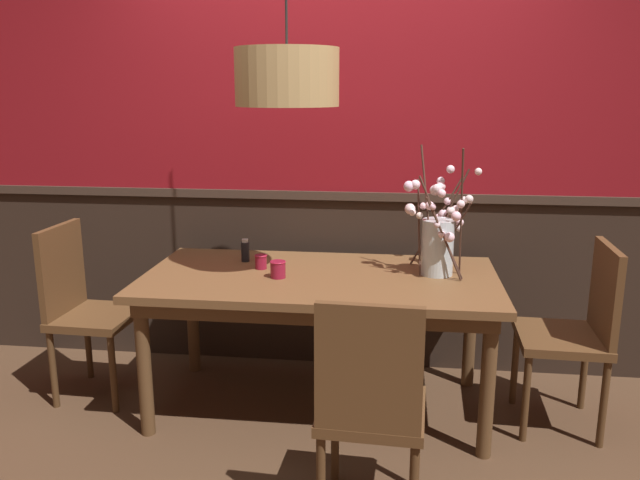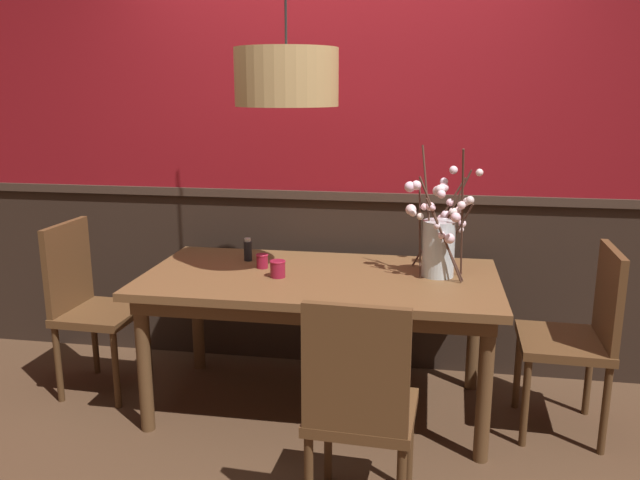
# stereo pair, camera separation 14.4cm
# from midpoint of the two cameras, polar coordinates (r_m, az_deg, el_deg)

# --- Properties ---
(ground_plane) EXTENTS (24.00, 24.00, 0.00)m
(ground_plane) POSITION_cam_midpoint_polar(r_m,az_deg,el_deg) (3.58, -1.19, -14.69)
(ground_plane) COLOR #4C3321
(back_wall) EXTENTS (5.51, 0.14, 2.96)m
(back_wall) POSITION_cam_midpoint_polar(r_m,az_deg,el_deg) (3.80, 0.11, 10.21)
(back_wall) COLOR #2D2119
(back_wall) RESTS_ON ground
(dining_table) EXTENTS (1.82, 0.93, 0.75)m
(dining_table) POSITION_cam_midpoint_polar(r_m,az_deg,el_deg) (3.32, -1.24, -4.51)
(dining_table) COLOR brown
(dining_table) RESTS_ON ground
(chair_far_side_right) EXTENTS (0.44, 0.46, 0.89)m
(chair_far_side_right) POSITION_cam_midpoint_polar(r_m,az_deg,el_deg) (4.16, 4.41, -3.06)
(chair_far_side_right) COLOR brown
(chair_far_side_right) RESTS_ON ground
(chair_head_west_end) EXTENTS (0.42, 0.44, 0.97)m
(chair_head_west_end) POSITION_cam_midpoint_polar(r_m,az_deg,el_deg) (3.78, -21.51, -5.24)
(chair_head_west_end) COLOR brown
(chair_head_west_end) RESTS_ON ground
(chair_head_east_end) EXTENTS (0.43, 0.46, 0.95)m
(chair_head_east_end) POSITION_cam_midpoint_polar(r_m,az_deg,el_deg) (3.41, 20.92, -7.20)
(chair_head_east_end) COLOR brown
(chair_head_east_end) RESTS_ON ground
(chair_near_side_right) EXTENTS (0.43, 0.44, 0.95)m
(chair_near_side_right) POSITION_cam_midpoint_polar(r_m,az_deg,el_deg) (2.51, 2.87, -14.28)
(chair_near_side_right) COLOR brown
(chair_near_side_right) RESTS_ON ground
(vase_with_blossoms) EXTENTS (0.38, 0.49, 0.66)m
(vase_with_blossoms) POSITION_cam_midpoint_polar(r_m,az_deg,el_deg) (3.32, 9.28, 0.16)
(vase_with_blossoms) COLOR silver
(vase_with_blossoms) RESTS_ON dining_table
(candle_holder_nearer_center) EXTENTS (0.07, 0.07, 0.08)m
(candle_holder_nearer_center) POSITION_cam_midpoint_polar(r_m,az_deg,el_deg) (3.42, -6.50, -1.94)
(candle_holder_nearer_center) COLOR maroon
(candle_holder_nearer_center) RESTS_ON dining_table
(candle_holder_nearer_edge) EXTENTS (0.08, 0.08, 0.09)m
(candle_holder_nearer_edge) POSITION_cam_midpoint_polar(r_m,az_deg,el_deg) (3.25, -5.04, -2.63)
(candle_holder_nearer_edge) COLOR maroon
(candle_holder_nearer_edge) RESTS_ON dining_table
(condiment_bottle) EXTENTS (0.05, 0.05, 0.13)m
(condiment_bottle) POSITION_cam_midpoint_polar(r_m,az_deg,el_deg) (3.57, -7.85, -0.98)
(condiment_bottle) COLOR black
(condiment_bottle) RESTS_ON dining_table
(pendant_lamp) EXTENTS (0.49, 0.49, 1.36)m
(pendant_lamp) POSITION_cam_midpoint_polar(r_m,az_deg,el_deg) (3.09, -4.34, 14.30)
(pendant_lamp) COLOR tan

